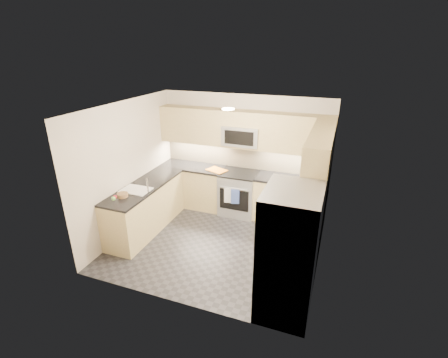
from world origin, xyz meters
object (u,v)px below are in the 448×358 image
at_px(gas_range, 239,193).
at_px(microwave, 242,135).
at_px(refrigerator, 288,253).
at_px(utensil_bowl, 313,178).
at_px(fruit_basket, 123,195).
at_px(cutting_board, 217,170).

bearing_deg(gas_range, microwave, 90.00).
height_order(gas_range, refrigerator, refrigerator).
relative_size(utensil_bowl, fruit_basket, 1.51).
distance_m(microwave, refrigerator, 3.04).
xyz_separation_m(gas_range, utensil_bowl, (1.49, 0.03, 0.57)).
bearing_deg(refrigerator, fruit_basket, 168.86).
distance_m(refrigerator, cutting_board, 3.06).
xyz_separation_m(microwave, fruit_basket, (-1.56, -1.96, -0.73)).
bearing_deg(refrigerator, microwave, 119.62).
height_order(microwave, cutting_board, microwave).
bearing_deg(gas_range, refrigerator, -59.12).
relative_size(microwave, utensil_bowl, 2.65).
distance_m(microwave, fruit_basket, 2.61).
bearing_deg(microwave, fruit_basket, -128.58).
height_order(cutting_board, fruit_basket, fruit_basket).
xyz_separation_m(cutting_board, fruit_basket, (-1.08, -1.78, 0.03)).
height_order(refrigerator, fruit_basket, refrigerator).
distance_m(refrigerator, fruit_basket, 3.07).
xyz_separation_m(microwave, cutting_board, (-0.49, -0.18, -0.75)).
bearing_deg(utensil_bowl, fruit_basket, -148.55).
distance_m(gas_range, microwave, 1.25).
bearing_deg(fruit_basket, cutting_board, 58.79).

